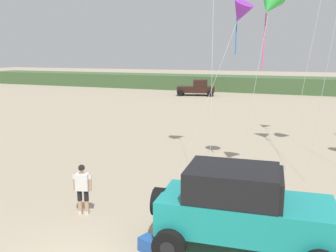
# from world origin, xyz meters

# --- Properties ---
(dune_ridge) EXTENTS (90.00, 6.33, 2.07)m
(dune_ridge) POSITION_xyz_m (-4.98, 45.96, 1.03)
(dune_ridge) COLOR #426038
(dune_ridge) RESTS_ON ground_plane
(jeep) EXTENTS (4.96, 2.80, 2.26)m
(jeep) POSITION_xyz_m (3.46, 2.71, 1.20)
(jeep) COLOR teal
(jeep) RESTS_ON ground_plane
(person_watching) EXTENTS (0.60, 0.40, 1.67)m
(person_watching) POSITION_xyz_m (-1.71, 3.05, 0.94)
(person_watching) COLOR tan
(person_watching) RESTS_ON ground_plane
(cooler_box) EXTENTS (0.64, 0.52, 0.38)m
(cooler_box) POSITION_xyz_m (1.25, 1.76, 0.19)
(cooler_box) COLOR #23519E
(cooler_box) RESTS_ON ground_plane
(distant_pickup) EXTENTS (4.89, 3.24, 1.98)m
(distant_pickup) POSITION_xyz_m (-8.83, 37.63, 0.94)
(distant_pickup) COLOR black
(distant_pickup) RESTS_ON ground_plane
(kite_black_sled) EXTENTS (1.26, 2.18, 7.52)m
(kite_black_sled) POSITION_xyz_m (3.20, 8.27, 6.89)
(kite_black_sled) COLOR green
(kite_black_sled) RESTS_ON ground_plane
(kite_green_box) EXTENTS (2.14, 4.42, 7.37)m
(kite_green_box) POSITION_xyz_m (1.89, 9.43, 6.78)
(kite_green_box) COLOR purple
(kite_green_box) RESTS_ON ground_plane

